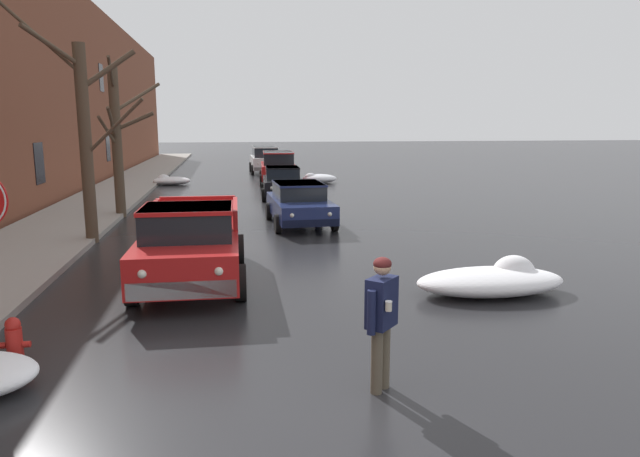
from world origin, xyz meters
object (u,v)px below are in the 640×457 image
at_px(bare_tree_second_along_sidewalk, 85,135).
at_px(pedestrian_with_coffee, 381,313).
at_px(pickup_truck_red_approaching_near_lane, 191,243).
at_px(suv_white_queued_behind_truck, 265,159).
at_px(fire_hydrant, 14,341).
at_px(bare_tree_mid_block, 118,138).
at_px(suv_red_parked_far_down_block, 278,166).
at_px(sedan_black_parked_kerbside_mid, 282,182).
at_px(sedan_darkblue_parked_kerbside_close, 299,203).

relative_size(bare_tree_second_along_sidewalk, pedestrian_with_coffee, 3.68).
bearing_deg(pickup_truck_red_approaching_near_lane, pedestrian_with_coffee, -64.19).
height_order(suv_white_queued_behind_truck, fire_hydrant, suv_white_queued_behind_truck).
height_order(bare_tree_mid_block, suv_red_parked_far_down_block, bare_tree_mid_block).
xyz_separation_m(suv_white_queued_behind_truck, pedestrian_with_coffee, (-0.69, -32.97, 0.05)).
xyz_separation_m(suv_white_queued_behind_truck, fire_hydrant, (-5.61, -31.39, -0.63)).
bearing_deg(fire_hydrant, pedestrian_with_coffee, -17.83).
height_order(pickup_truck_red_approaching_near_lane, suv_red_parked_far_down_block, suv_red_parked_far_down_block).
xyz_separation_m(bare_tree_second_along_sidewalk, sedan_black_parked_kerbside_mid, (6.37, 9.21, -2.32)).
bearing_deg(suv_white_queued_behind_truck, pickup_truck_red_approaching_near_lane, -96.99).
xyz_separation_m(bare_tree_mid_block, pedestrian_with_coffee, (5.72, -15.01, -1.82)).
xyz_separation_m(pickup_truck_red_approaching_near_lane, suv_red_parked_far_down_block, (3.63, 20.08, 0.11)).
height_order(pickup_truck_red_approaching_near_lane, fire_hydrant, pickup_truck_red_approaching_near_lane).
xyz_separation_m(sedan_darkblue_parked_kerbside_close, suv_white_queued_behind_truck, (0.19, 20.63, 0.23)).
bearing_deg(pedestrian_with_coffee, bare_tree_second_along_sidewalk, 119.15).
bearing_deg(bare_tree_mid_block, fire_hydrant, -86.58).
bearing_deg(fire_hydrant, bare_tree_mid_block, 93.42).
xyz_separation_m(bare_tree_second_along_sidewalk, fire_hydrant, (0.84, -8.74, -2.71)).
distance_m(sedan_darkblue_parked_kerbside_close, pedestrian_with_coffee, 12.35).
distance_m(sedan_black_parked_kerbside_mid, suv_red_parked_far_down_block, 6.10).
distance_m(bare_tree_second_along_sidewalk, sedan_black_parked_kerbside_mid, 11.43).
bearing_deg(pedestrian_with_coffee, suv_red_parked_far_down_block, 87.87).
distance_m(sedan_darkblue_parked_kerbside_close, suv_red_parked_far_down_block, 13.29).
distance_m(bare_tree_mid_block, suv_white_queued_behind_truck, 19.16).
height_order(bare_tree_second_along_sidewalk, sedan_darkblue_parked_kerbside_close, bare_tree_second_along_sidewalk).
relative_size(sedan_black_parked_kerbside_mid, pedestrian_with_coffee, 2.26).
bearing_deg(pickup_truck_red_approaching_near_lane, bare_tree_mid_block, 107.80).
relative_size(pickup_truck_red_approaching_near_lane, sedan_darkblue_parked_kerbside_close, 1.18).
bearing_deg(suv_red_parked_far_down_block, bare_tree_mid_block, -122.17).
bearing_deg(sedan_darkblue_parked_kerbside_close, bare_tree_mid_block, 156.76).
distance_m(bare_tree_second_along_sidewalk, pickup_truck_red_approaching_near_lane, 6.10).
distance_m(pickup_truck_red_approaching_near_lane, sedan_darkblue_parked_kerbside_close, 7.51).
relative_size(sedan_black_parked_kerbside_mid, suv_white_queued_behind_truck, 0.86).
height_order(pedestrian_with_coffee, fire_hydrant, pedestrian_with_coffee).
distance_m(bare_tree_second_along_sidewalk, bare_tree_mid_block, 4.70).
relative_size(sedan_darkblue_parked_kerbside_close, pedestrian_with_coffee, 2.48).
height_order(suv_red_parked_far_down_block, fire_hydrant, suv_red_parked_far_down_block).
bearing_deg(suv_red_parked_far_down_block, sedan_darkblue_parked_kerbside_close, -91.96).
bearing_deg(fire_hydrant, pickup_truck_red_approaching_near_lane, 60.44).
bearing_deg(sedan_black_parked_kerbside_mid, suv_red_parked_far_down_block, 86.84).
relative_size(sedan_darkblue_parked_kerbside_close, fire_hydrant, 6.16).
height_order(bare_tree_second_along_sidewalk, bare_tree_mid_block, bare_tree_second_along_sidewalk).
bearing_deg(pedestrian_with_coffee, sedan_darkblue_parked_kerbside_close, 87.68).
height_order(suv_white_queued_behind_truck, pedestrian_with_coffee, suv_white_queued_behind_truck).
distance_m(pickup_truck_red_approaching_near_lane, suv_white_queued_behind_truck, 27.65).
bearing_deg(bare_tree_mid_block, suv_white_queued_behind_truck, 70.36).
distance_m(sedan_darkblue_parked_kerbside_close, fire_hydrant, 12.05).
bearing_deg(pedestrian_with_coffee, suv_white_queued_behind_truck, 88.80).
distance_m(bare_tree_second_along_sidewalk, suv_red_parked_far_down_block, 16.83).
height_order(sedan_darkblue_parked_kerbside_close, fire_hydrant, sedan_darkblue_parked_kerbside_close).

